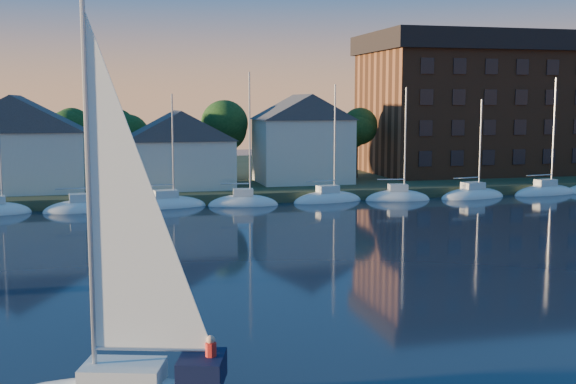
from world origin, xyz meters
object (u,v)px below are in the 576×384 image
object	(u,v)px
clubhouse_west	(17,142)
clubhouse_east	(302,137)
clubhouse_centre	(178,148)
condo_block	(486,103)

from	to	relation	value
clubhouse_west	clubhouse_east	bearing A→B (deg)	1.91
clubhouse_west	clubhouse_centre	size ratio (longest dim) A/B	1.18
clubhouse_centre	clubhouse_east	world-z (taller)	clubhouse_east
clubhouse_east	condo_block	xyz separation A→B (m)	(26.00, 5.95, 3.79)
clubhouse_west	condo_block	bearing A→B (deg)	7.07
condo_block	clubhouse_centre	bearing A→B (deg)	-168.76
clubhouse_centre	condo_block	distance (m)	41.05
condo_block	clubhouse_west	bearing A→B (deg)	-172.93
clubhouse_centre	clubhouse_west	bearing A→B (deg)	176.42
clubhouse_centre	condo_block	xyz separation A→B (m)	(40.00, 7.95, 4.66)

